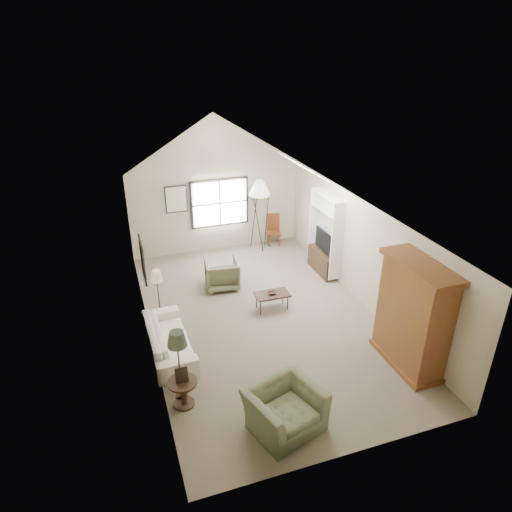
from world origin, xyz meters
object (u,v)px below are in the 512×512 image
object	(u,v)px
armoire	(413,316)
armchair_near	(284,409)
coffee_table	(272,301)
side_chair	(274,230)
side_table	(183,393)
armchair_far	(222,273)
sofa	(168,339)

from	to	relation	value
armoire	armchair_near	bearing A→B (deg)	-165.56
coffee_table	armoire	bearing A→B (deg)	-55.93
side_chair	armoire	bearing A→B (deg)	-72.80
armoire	coffee_table	bearing A→B (deg)	124.07
side_table	side_chair	world-z (taller)	side_chair
armchair_far	side_table	size ratio (longest dim) A/B	1.63
armoire	armchair_near	distance (m)	3.08
armchair_near	side_chair	size ratio (longest dim) A/B	1.18
sofa	coffee_table	world-z (taller)	sofa
armchair_near	armchair_far	world-z (taller)	armchair_far
armchair_far	coffee_table	bearing A→B (deg)	128.11
coffee_table	side_chair	bearing A→B (deg)	68.45
armchair_near	armchair_far	bearing A→B (deg)	69.81
armchair_near	side_table	world-z (taller)	armchair_near
coffee_table	armchair_far	bearing A→B (deg)	121.11
armoire	side_table	bearing A→B (deg)	176.32
armchair_near	side_chair	world-z (taller)	side_chair
coffee_table	side_chair	world-z (taller)	side_chair
armchair_near	coffee_table	bearing A→B (deg)	55.16
side_chair	coffee_table	bearing A→B (deg)	-98.76
sofa	coffee_table	distance (m)	2.69
sofa	side_table	xyz separation A→B (m)	(0.00, -1.60, -0.04)
armoire	side_chair	bearing A→B (deg)	94.41
sofa	coffee_table	size ratio (longest dim) A/B	2.55
coffee_table	side_chair	xyz separation A→B (m)	(1.35, 3.41, 0.28)
side_chair	armchair_near	bearing A→B (deg)	-96.73
sofa	coffee_table	bearing A→B (deg)	-73.99
armchair_far	side_chair	bearing A→B (deg)	-130.39
side_table	armchair_near	bearing A→B (deg)	-34.75
armchair_far	coffee_table	world-z (taller)	armchair_far
side_table	side_chair	size ratio (longest dim) A/B	0.53
armoire	sofa	size ratio (longest dim) A/B	1.07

